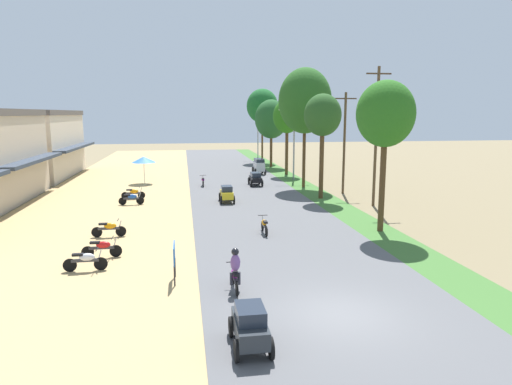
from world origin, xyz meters
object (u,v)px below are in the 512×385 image
parked_motorbike_second (102,247)px  utility_pole_far (376,135)px  car_hatchback_charcoal (250,325)px  median_tree_sixth (262,106)px  streetlamp_near (294,138)px  motorbike_ahead_second (264,225)px  streetlamp_mid (258,126)px  motorbike_foreground_rider (235,270)px  parked_motorbike_fourth (132,198)px  median_tree_nearest (386,115)px  motorbike_ahead_third (203,181)px  utility_pole_near (344,141)px  car_van_silver (259,165)px  street_signboard (174,256)px  median_tree_fifth (271,119)px  vendor_umbrella (144,160)px  parked_motorbike_nearest (86,260)px  parked_motorbike_fifth (134,193)px  parked_motorbike_third (109,228)px  car_hatchback_yellow (227,193)px  median_tree_fourth (287,117)px  median_tree_third (305,101)px  car_sedan_black (255,178)px  median_tree_second (323,116)px

parked_motorbike_second → utility_pole_far: bearing=29.2°
car_hatchback_charcoal → median_tree_sixth: bearing=79.8°
car_hatchback_charcoal → streetlamp_near: bearing=74.3°
motorbike_ahead_second → streetlamp_mid: bearing=81.2°
motorbike_foreground_rider → motorbike_ahead_second: bearing=72.4°
parked_motorbike_fourth → motorbike_foreground_rider: 18.26m
median_tree_nearest → motorbike_ahead_third: bearing=117.4°
utility_pole_near → car_van_silver: (-4.96, 12.85, -3.29)m
parked_motorbike_second → motorbike_ahead_second: bearing=20.2°
street_signboard → median_tree_fifth: bearing=73.7°
street_signboard → vendor_umbrella: 26.76m
parked_motorbike_nearest → parked_motorbike_fifth: (0.26, 16.54, 0.00)m
median_tree_fifth → motorbike_ahead_third: median_tree_fifth is taller
parked_motorbike_third → median_tree_fifth: median_tree_fifth is taller
vendor_umbrella → car_hatchback_charcoal: vendor_umbrella is taller
parked_motorbike_nearest → parked_motorbike_third: 5.42m
motorbike_ahead_third → median_tree_sixth: bearing=66.2°
parked_motorbike_nearest → median_tree_fifth: bearing=67.7°
car_hatchback_yellow → motorbike_ahead_second: 9.38m
streetlamp_mid → motorbike_ahead_second: size_ratio=4.65×
median_tree_fourth → motorbike_ahead_third: median_tree_fourth is taller
median_tree_third → parked_motorbike_fifth: bearing=-165.8°
streetlamp_mid → car_hatchback_yellow: streetlamp_mid is taller
streetlamp_near → parked_motorbike_fifth: bearing=-150.8°
car_hatchback_yellow → car_van_silver: 16.34m
median_tree_nearest → streetlamp_mid: streetlamp_mid is taller
streetlamp_near → car_sedan_black: (-4.31, -3.06, -3.44)m
median_tree_sixth → streetlamp_mid: median_tree_sixth is taller
parked_motorbike_second → car_sedan_black: (10.21, 19.90, 0.19)m
car_sedan_black → motorbike_ahead_third: (-4.76, 0.34, -0.17)m
car_hatchback_charcoal → streetlamp_mid: bearing=80.5°
car_sedan_black → motorbike_foreground_rider: 25.27m
parked_motorbike_third → parked_motorbike_fourth: size_ratio=1.00×
vendor_umbrella → motorbike_ahead_third: 6.28m
median_tree_fifth → median_tree_third: bearing=-90.4°
median_tree_fifth → car_van_silver: median_tree_fifth is taller
parked_motorbike_fourth → car_sedan_black: 12.64m
utility_pole_far → car_hatchback_charcoal: size_ratio=4.87×
median_tree_fourth → median_tree_sixth: bearing=91.5°
parked_motorbike_nearest → car_hatchback_yellow: car_hatchback_yellow is taller
parked_motorbike_fourth → motorbike_ahead_third: (5.46, 7.78, 0.02)m
median_tree_third → parked_motorbike_second: bearing=-127.9°
median_tree_second → utility_pole_far: (2.93, -3.22, -1.29)m
streetlamp_mid → motorbike_foreground_rider: size_ratio=4.65×
median_tree_fifth → median_tree_fourth: bearing=-87.9°
median_tree_third → parked_motorbike_third: bearing=-134.6°
parked_motorbike_nearest → motorbike_ahead_third: size_ratio=1.00×
median_tree_third → median_tree_fifth: 16.08m
parked_motorbike_third → utility_pole_far: bearing=18.9°
street_signboard → median_tree_fifth: (11.13, 37.98, 4.77)m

